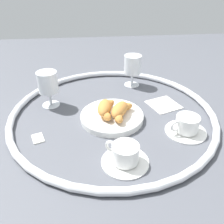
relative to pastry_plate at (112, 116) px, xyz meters
name	(u,v)px	position (x,y,z in m)	size (l,w,h in m)	color
ground_plane	(113,115)	(-0.03, 0.01, -0.01)	(2.20, 2.20, 0.00)	#4C4F56
table_chrome_rim	(113,112)	(-0.03, 0.01, 0.00)	(0.75, 0.75, 0.02)	silver
pastry_plate	(112,116)	(0.00, 0.00, 0.00)	(0.23, 0.23, 0.02)	white
croissant_large	(105,108)	(-0.01, -0.02, 0.03)	(0.13, 0.08, 0.04)	#BC7A38
croissant_small	(120,110)	(0.01, 0.03, 0.03)	(0.12, 0.10, 0.04)	#BC7A38
coffee_cup_near	(186,126)	(0.10, 0.24, 0.01)	(0.14, 0.14, 0.06)	white
coffee_cup_far	(125,155)	(0.22, 0.01, 0.01)	(0.14, 0.14, 0.06)	white
juice_glass_left	(48,84)	(-0.12, -0.23, 0.08)	(0.08, 0.08, 0.14)	white
juice_glass_right	(133,65)	(-0.27, 0.12, 0.08)	(0.08, 0.08, 0.14)	white
sugar_packet	(38,138)	(0.09, -0.25, -0.01)	(0.05, 0.03, 0.01)	white
folded_napkin	(164,104)	(-0.08, 0.21, -0.01)	(0.11, 0.11, 0.01)	silver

